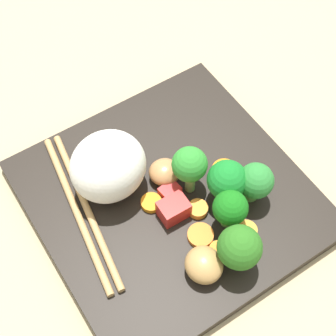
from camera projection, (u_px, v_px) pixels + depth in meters
The scene contains 19 objects.
ground_plane at pixel (170, 206), 58.57cm from camera, with size 110.00×110.00×2.00cm, color tan.
square_plate at pixel (170, 198), 57.00cm from camera, with size 28.40×28.40×1.73cm, color black.
rice_mound at pixel (108, 166), 53.74cm from camera, with size 8.35×7.67×7.50cm, color white.
broccoli_floret_0 at pixel (192, 168), 53.45cm from camera, with size 3.85×3.85×5.96cm.
broccoli_floret_1 at pixel (240, 248), 48.98cm from camera, with size 4.45×4.45×6.01cm.
broccoli_floret_2 at pixel (230, 208), 51.57cm from camera, with size 3.69×3.69×5.37cm.
broccoli_floret_3 at pixel (255, 182), 53.49cm from camera, with size 3.88×3.88×5.37cm.
broccoli_floret_4 at pixel (227, 181), 53.27cm from camera, with size 4.32×4.32×5.69cm.
carrot_slice_0 at pixel (153, 205), 55.20cm from camera, with size 2.30×2.30×0.64cm, color orange.
carrot_slice_1 at pixel (219, 250), 52.46cm from camera, with size 2.00×2.00×0.52cm, color orange.
carrot_slice_2 at pixel (198, 209), 54.83cm from camera, with size 2.18×2.18×0.80cm, color orange.
carrot_slice_3 at pixel (204, 233), 53.45cm from camera, with size 2.77×2.77×0.57cm, color orange.
carrot_slice_4 at pixel (246, 231), 53.46cm from camera, with size 2.30×2.30×0.77cm, color orange.
carrot_slice_5 at pixel (225, 171), 57.51cm from camera, with size 2.95×2.95×0.61cm, color orange.
pepper_chunk_0 at pixel (174, 209), 53.99cm from camera, with size 3.11×2.41×2.26cm, color red.
pepper_chunk_1 at pixel (169, 193), 55.62cm from camera, with size 2.16×1.74×1.22cm, color red.
chicken_piece_0 at pixel (165, 172), 56.43cm from camera, with size 3.56×3.37×2.30cm, color tan.
chicken_piece_1 at pixel (204, 265), 50.32cm from camera, with size 4.00×3.79×2.94cm, color tan.
chopstick_pair at pixel (81, 209), 54.81cm from camera, with size 4.44×20.35×0.77cm.
Camera 1 is at (14.76, 23.23, 50.88)cm, focal length 54.67 mm.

